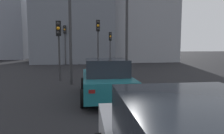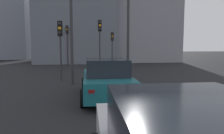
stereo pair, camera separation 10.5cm
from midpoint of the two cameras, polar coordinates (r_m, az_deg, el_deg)
name	(u,v)px [view 1 (the left image)]	position (r m, az deg, el deg)	size (l,w,h in m)	color
car_teal_lead	(106,79)	(8.34, -2.07, -3.46)	(4.23, 2.07, 1.60)	#19606B
traffic_light_near_left	(65,37)	(23.82, -13.19, 8.26)	(0.33, 0.30, 4.44)	#2D2D30
traffic_light_near_right	(110,42)	(21.70, -0.64, 7.13)	(0.32, 0.29, 3.60)	#2D2D30
traffic_light_far_left	(59,38)	(12.71, -14.96, 7.91)	(0.32, 0.29, 3.62)	#2D2D30
traffic_light_far_right	(98,35)	(16.53, -4.12, 8.96)	(0.32, 0.29, 4.20)	#2D2D30
street_lamp_kerbside	(127,16)	(12.49, 3.95, 14.11)	(0.56, 0.36, 6.55)	#2D2D30
street_lamp_far	(70,6)	(11.54, -12.05, 16.43)	(0.56, 0.36, 7.22)	#2D2D30
building_facade_left	(128,15)	(31.81, 4.45, 14.29)	(11.27, 11.52, 13.58)	gray
building_facade_center	(75,23)	(30.94, -10.52, 11.96)	(13.59, 9.87, 10.91)	slate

